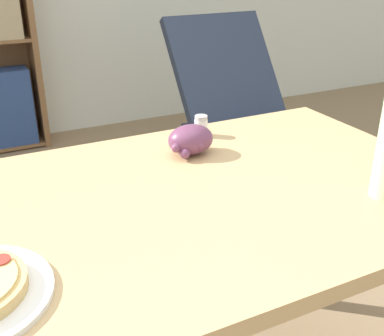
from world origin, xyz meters
name	(u,v)px	position (x,y,z in m)	size (l,w,h in m)	color
dining_table	(166,238)	(0.04, 0.06, 0.64)	(1.35, 0.77, 0.73)	tan
grape_bunch	(190,140)	(0.20, 0.26, 0.77)	(0.13, 0.10, 0.08)	#6B3856
salt_shaker	(201,126)	(0.28, 0.36, 0.76)	(0.04, 0.04, 0.06)	white
lounge_chair_far	(239,131)	(1.05, 1.37, 0.29)	(0.62, 0.77, 0.88)	black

